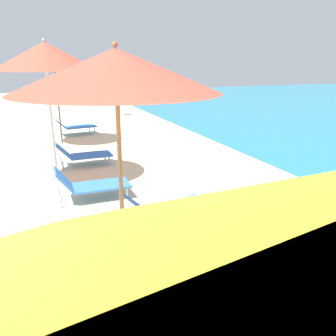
{
  "coord_description": "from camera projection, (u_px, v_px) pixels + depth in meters",
  "views": [
    {
      "loc": [
        -1.31,
        7.8,
        2.55
      ],
      "look_at": [
        0.51,
        12.48,
        0.98
      ],
      "focal_mm": 36.71,
      "sensor_mm": 36.0,
      "label": 1
    }
  ],
  "objects": [
    {
      "name": "umbrella_fourth",
      "position": [
        116.0,
        71.0,
        3.45
      ],
      "size": [
        2.15,
        2.15,
        2.74
      ],
      "color": "olive",
      "rests_on": "ground"
    },
    {
      "name": "umbrella_fifth",
      "position": [
        45.0,
        56.0,
        6.83
      ],
      "size": [
        2.09,
        2.09,
        2.98
      ],
      "color": "silver",
      "rests_on": "ground"
    },
    {
      "name": "lounger_fifth_shoreside",
      "position": [
        83.0,
        154.0,
        8.69
      ],
      "size": [
        1.36,
        0.63,
        0.61
      ],
      "rotation": [
        0.0,
        0.0,
        0.02
      ],
      "color": "blue",
      "rests_on": "ground"
    },
    {
      "name": "lounger_fourth_inland",
      "position": [
        213.0,
        312.0,
        3.16
      ],
      "size": [
        1.43,
        0.7,
        0.68
      ],
      "rotation": [
        0.0,
        0.0,
        -0.09
      ],
      "color": "blue",
      "rests_on": "ground"
    },
    {
      "name": "lounger_fourth_shoreside",
      "position": [
        169.0,
        208.0,
        5.53
      ],
      "size": [
        1.62,
        0.96,
        0.62
      ],
      "rotation": [
        0.0,
        0.0,
        0.21
      ],
      "color": "blue",
      "rests_on": "ground"
    },
    {
      "name": "lounger_fifth_inland",
      "position": [
        90.0,
        184.0,
        6.54
      ],
      "size": [
        1.38,
        0.61,
        0.66
      ],
      "rotation": [
        0.0,
        0.0,
        -0.0
      ],
      "color": "blue",
      "rests_on": "ground"
    },
    {
      "name": "lounger_farthest_shoreside",
      "position": [
        74.0,
        126.0,
        12.35
      ],
      "size": [
        1.52,
        0.87,
        0.64
      ],
      "rotation": [
        0.0,
        0.0,
        0.14
      ],
      "color": "blue",
      "rests_on": "ground"
    },
    {
      "name": "person_walking_near",
      "position": [
        117.0,
        95.0,
        16.5
      ],
      "size": [
        0.35,
        0.42,
        1.67
      ],
      "rotation": [
        0.0,
        0.0,
        0.42
      ],
      "color": "silver",
      "rests_on": "ground"
    },
    {
      "name": "umbrella_farthest",
      "position": [
        54.0,
        58.0,
        10.34
      ],
      "size": [
        2.02,
        2.02,
        2.98
      ],
      "color": "#4C4C51",
      "rests_on": "ground"
    }
  ]
}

